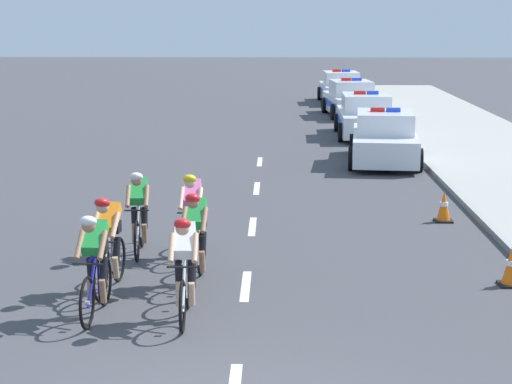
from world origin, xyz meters
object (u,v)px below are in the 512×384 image
object	(u,v)px
cyclist_second	(185,266)
police_car_furthest	(341,88)
police_car_second	(365,117)
traffic_cone_mid	(511,267)
cyclist_sixth	(192,214)
police_car_third	(351,100)
cyclist_fourth	(196,236)
cyclist_third	(109,242)
cyclist_fifth	(139,211)
police_car_nearest	(384,139)
cyclist_lead	(95,263)
traffic_cone_far	(444,207)

from	to	relation	value
cyclist_second	police_car_furthest	world-z (taller)	police_car_furthest
cyclist_second	police_car_second	bearing A→B (deg)	77.19
police_car_furthest	traffic_cone_mid	bearing A→B (deg)	-88.84
cyclist_sixth	traffic_cone_mid	size ratio (longest dim) A/B	2.69
cyclist_sixth	police_car_third	xyz separation A→B (m)	(4.55, 22.16, -0.11)
cyclist_fourth	police_car_second	bearing A→B (deg)	76.03
cyclist_third	cyclist_sixth	size ratio (longest dim) A/B	1.00
cyclist_fifth	traffic_cone_mid	size ratio (longest dim) A/B	2.69
police_car_furthest	cyclist_second	bearing A→B (deg)	-97.92
cyclist_fifth	police_car_nearest	bearing A→B (deg)	61.25
cyclist_fourth	police_car_furthest	bearing A→B (deg)	81.64
police_car_second	police_car_third	bearing A→B (deg)	89.98
cyclist_second	cyclist_third	bearing A→B (deg)	134.62
traffic_cone_mid	cyclist_fifth	bearing A→B (deg)	164.11
cyclist_sixth	police_car_third	size ratio (longest dim) A/B	0.38
cyclist_sixth	police_car_second	distance (m)	16.47
cyclist_second	police_car_nearest	distance (m)	14.19
cyclist_fourth	cyclist_fifth	xyz separation A→B (m)	(-1.17, 1.79, 0.00)
cyclist_lead	cyclist_second	bearing A→B (deg)	-5.38
police_car_third	cyclist_fifth	bearing A→B (deg)	-104.07
cyclist_lead	traffic_cone_mid	bearing A→B (deg)	14.59
traffic_cone_mid	police_car_nearest	bearing A→B (deg)	92.91
police_car_nearest	police_car_second	bearing A→B (deg)	89.99
police_car_third	traffic_cone_far	world-z (taller)	police_car_third
cyclist_second	police_car_furthest	xyz separation A→B (m)	(4.35, 31.23, -0.11)
traffic_cone_far	cyclist_third	bearing A→B (deg)	-141.12
cyclist_third	cyclist_fourth	xyz separation A→B (m)	(1.30, 0.37, 0.00)
cyclist_fifth	traffic_cone_far	size ratio (longest dim) A/B	2.69
cyclist_fourth	cyclist_lead	bearing A→B (deg)	-129.18
cyclist_fourth	traffic_cone_mid	world-z (taller)	cyclist_fourth
cyclist_third	police_car_third	xyz separation A→B (m)	(5.64, 24.14, -0.11)
cyclist_lead	cyclist_third	distance (m)	1.19
cyclist_second	cyclist_fifth	bearing A→B (deg)	108.50
cyclist_third	police_car_second	size ratio (longest dim) A/B	0.39
cyclist_second	traffic_cone_mid	xyz separation A→B (m)	(4.94, 1.73, -0.48)
cyclist_sixth	police_car_furthest	xyz separation A→B (m)	(4.55, 27.94, -0.11)
cyclist_lead	cyclist_fourth	bearing A→B (deg)	50.82
cyclist_third	police_car_furthest	xyz separation A→B (m)	(5.64, 29.91, -0.11)
cyclist_third	police_car_nearest	distance (m)	13.44
cyclist_fifth	police_car_third	size ratio (longest dim) A/B	0.38
cyclist_lead	cyclist_fourth	xyz separation A→B (m)	(1.27, 1.56, 0.00)
cyclist_fourth	traffic_cone_far	xyz separation A→B (m)	(4.69, 4.46, -0.48)
cyclist_sixth	cyclist_second	bearing A→B (deg)	-86.46
cyclist_third	traffic_cone_far	world-z (taller)	cyclist_third
cyclist_lead	police_car_third	size ratio (longest dim) A/B	0.38
cyclist_second	police_car_furthest	bearing A→B (deg)	82.08
cyclist_lead	police_car_second	size ratio (longest dim) A/B	0.39
cyclist_lead	police_car_furthest	distance (m)	31.61
police_car_second	cyclist_fifth	bearing A→B (deg)	-109.39
police_car_furthest	police_car_nearest	bearing A→B (deg)	-90.01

